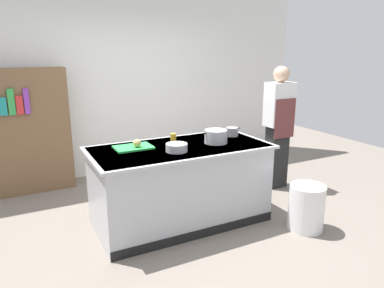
% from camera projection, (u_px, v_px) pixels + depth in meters
% --- Properties ---
extents(ground_plane, '(10.00, 10.00, 0.00)m').
position_uv_depth(ground_plane, '(181.00, 221.00, 4.18)').
color(ground_plane, slate).
extents(back_wall, '(6.40, 0.12, 3.00)m').
position_uv_depth(back_wall, '(122.00, 78.00, 5.59)').
color(back_wall, white).
rests_on(back_wall, ground_plane).
extents(counter_island, '(1.98, 0.98, 0.90)m').
position_uv_depth(counter_island, '(181.00, 183.00, 4.06)').
color(counter_island, '#B7BABF').
rests_on(counter_island, ground_plane).
extents(cutting_board, '(0.40, 0.28, 0.02)m').
position_uv_depth(cutting_board, '(133.00, 147.00, 3.87)').
color(cutting_board, green).
rests_on(cutting_board, counter_island).
extents(onion, '(0.09, 0.09, 0.09)m').
position_uv_depth(onion, '(137.00, 143.00, 3.83)').
color(onion, tan).
rests_on(onion, cutting_board).
extents(stock_pot, '(0.33, 0.26, 0.15)m').
position_uv_depth(stock_pot, '(216.00, 136.00, 4.07)').
color(stock_pot, '#B7BABF').
rests_on(stock_pot, counter_island).
extents(sauce_pan, '(0.22, 0.15, 0.11)m').
position_uv_depth(sauce_pan, '(232.00, 132.00, 4.40)').
color(sauce_pan, '#99999E').
rests_on(sauce_pan, counter_island).
extents(mixing_bowl, '(0.23, 0.23, 0.08)m').
position_uv_depth(mixing_bowl, '(177.00, 148.00, 3.74)').
color(mixing_bowl, '#B7BABF').
rests_on(mixing_bowl, counter_island).
extents(juice_cup, '(0.07, 0.07, 0.10)m').
position_uv_depth(juice_cup, '(173.00, 138.00, 4.12)').
color(juice_cup, yellow).
rests_on(juice_cup, counter_island).
extents(trash_bin, '(0.39, 0.39, 0.51)m').
position_uv_depth(trash_bin, '(306.00, 207.00, 3.93)').
color(trash_bin, white).
rests_on(trash_bin, ground_plane).
extents(person_chef, '(0.38, 0.25, 1.72)m').
position_uv_depth(person_chef, '(278.00, 125.00, 5.00)').
color(person_chef, black).
rests_on(person_chef, ground_plane).
extents(bookshelf, '(1.10, 0.31, 1.70)m').
position_uv_depth(bookshelf, '(27.00, 132.00, 4.86)').
color(bookshelf, brown).
rests_on(bookshelf, ground_plane).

